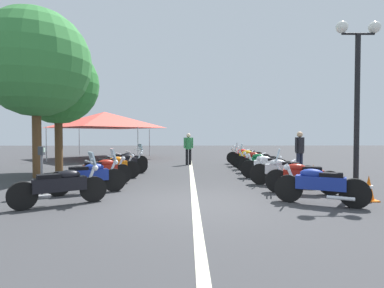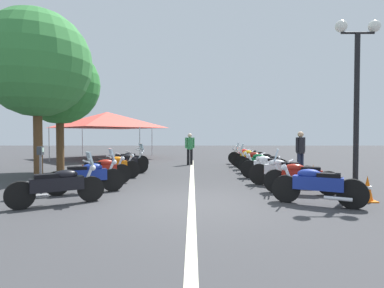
{
  "view_description": "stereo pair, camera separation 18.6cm",
  "coord_description": "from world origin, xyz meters",
  "px_view_note": "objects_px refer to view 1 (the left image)",
  "views": [
    {
      "loc": [
        -6.91,
        0.17,
        1.57
      ],
      "look_at": [
        4.67,
        0.0,
        1.25
      ],
      "focal_mm": 28.1,
      "sensor_mm": 36.0,
      "label": 1
    },
    {
      "loc": [
        -6.91,
        -0.01,
        1.57
      ],
      "look_at": [
        4.67,
        0.0,
        1.25
      ],
      "focal_mm": 28.1,
      "sensor_mm": 36.0,
      "label": 2
    }
  ],
  "objects_px": {
    "motorcycle_left_row_2": "(101,171)",
    "roadside_tree_0": "(36,63)",
    "traffic_cone_0": "(313,174)",
    "motorcycle_right_row_2": "(283,171)",
    "bystander_0": "(188,146)",
    "motorcycle_left_row_1": "(88,176)",
    "motorcycle_right_row_5": "(257,160)",
    "traffic_cone_1": "(369,189)",
    "parking_meter": "(42,162)",
    "roadside_tree_1": "(58,85)",
    "motorcycle_right_row_3": "(268,166)",
    "motorcycle_right_row_6": "(250,157)",
    "motorcycle_left_row_4": "(124,163)",
    "motorcycle_right_row_7": "(245,156)",
    "motorcycle_left_row_5": "(126,160)",
    "bystander_1": "(300,149)",
    "motorcycle_right_row_1": "(302,176)",
    "motorcycle_right_row_4": "(262,163)",
    "street_lamp_twin_globe": "(357,75)",
    "motorcycle_left_row_3": "(112,167)",
    "motorcycle_right_row_0": "(319,185)",
    "motorcycle_left_row_0": "(61,185)",
    "event_tent": "(105,120)"
  },
  "relations": [
    {
      "from": "motorcycle_left_row_0",
      "to": "motorcycle_right_row_2",
      "type": "relative_size",
      "value": 0.93
    },
    {
      "from": "parking_meter",
      "to": "event_tent",
      "type": "height_order",
      "value": "event_tent"
    },
    {
      "from": "motorcycle_right_row_0",
      "to": "motorcycle_right_row_3",
      "type": "relative_size",
      "value": 0.94
    },
    {
      "from": "motorcycle_right_row_6",
      "to": "parking_meter",
      "type": "distance_m",
      "value": 9.94
    },
    {
      "from": "motorcycle_right_row_3",
      "to": "roadside_tree_1",
      "type": "height_order",
      "value": "roadside_tree_1"
    },
    {
      "from": "motorcycle_left_row_3",
      "to": "motorcycle_right_row_6",
      "type": "height_order",
      "value": "motorcycle_right_row_6"
    },
    {
      "from": "motorcycle_left_row_5",
      "to": "motorcycle_right_row_7",
      "type": "relative_size",
      "value": 0.91
    },
    {
      "from": "street_lamp_twin_globe",
      "to": "motorcycle_left_row_4",
      "type": "bearing_deg",
      "value": 61.49
    },
    {
      "from": "motorcycle_left_row_1",
      "to": "roadside_tree_0",
      "type": "distance_m",
      "value": 5.69
    },
    {
      "from": "motorcycle_left_row_2",
      "to": "parking_meter",
      "type": "bearing_deg",
      "value": -148.35
    },
    {
      "from": "motorcycle_right_row_3",
      "to": "traffic_cone_1",
      "type": "xyz_separation_m",
      "value": [
        -3.75,
        -1.42,
        -0.17
      ]
    },
    {
      "from": "motorcycle_left_row_3",
      "to": "motorcycle_left_row_5",
      "type": "bearing_deg",
      "value": 67.03
    },
    {
      "from": "motorcycle_right_row_2",
      "to": "traffic_cone_1",
      "type": "xyz_separation_m",
      "value": [
        -2.16,
        -1.39,
        -0.17
      ]
    },
    {
      "from": "motorcycle_left_row_4",
      "to": "street_lamp_twin_globe",
      "type": "distance_m",
      "value": 8.68
    },
    {
      "from": "motorcycle_right_row_1",
      "to": "parking_meter",
      "type": "distance_m",
      "value": 6.9
    },
    {
      "from": "motorcycle_left_row_5",
      "to": "motorcycle_right_row_6",
      "type": "height_order",
      "value": "motorcycle_right_row_6"
    },
    {
      "from": "motorcycle_right_row_3",
      "to": "event_tent",
      "type": "relative_size",
      "value": 0.33
    },
    {
      "from": "motorcycle_right_row_2",
      "to": "motorcycle_left_row_1",
      "type": "bearing_deg",
      "value": 36.19
    },
    {
      "from": "motorcycle_left_row_5",
      "to": "roadside_tree_1",
      "type": "distance_m",
      "value": 4.31
    },
    {
      "from": "motorcycle_right_row_7",
      "to": "traffic_cone_1",
      "type": "relative_size",
      "value": 3.36
    },
    {
      "from": "motorcycle_left_row_1",
      "to": "motorcycle_left_row_4",
      "type": "distance_m",
      "value": 4.01
    },
    {
      "from": "motorcycle_right_row_0",
      "to": "motorcycle_right_row_5",
      "type": "relative_size",
      "value": 0.9
    },
    {
      "from": "motorcycle_left_row_5",
      "to": "bystander_0",
      "type": "bearing_deg",
      "value": 9.88
    },
    {
      "from": "motorcycle_right_row_6",
      "to": "traffic_cone_0",
      "type": "relative_size",
      "value": 3.36
    },
    {
      "from": "motorcycle_left_row_2",
      "to": "roadside_tree_0",
      "type": "bearing_deg",
      "value": 122.38
    },
    {
      "from": "motorcycle_left_row_4",
      "to": "motorcycle_right_row_7",
      "type": "bearing_deg",
      "value": 7.91
    },
    {
      "from": "motorcycle_left_row_2",
      "to": "motorcycle_left_row_1",
      "type": "bearing_deg",
      "value": -114.11
    },
    {
      "from": "motorcycle_right_row_0",
      "to": "roadside_tree_1",
      "type": "relative_size",
      "value": 0.34
    },
    {
      "from": "street_lamp_twin_globe",
      "to": "roadside_tree_1",
      "type": "distance_m",
      "value": 11.23
    },
    {
      "from": "motorcycle_right_row_4",
      "to": "motorcycle_right_row_5",
      "type": "bearing_deg",
      "value": -68.61
    },
    {
      "from": "motorcycle_left_row_3",
      "to": "bystander_0",
      "type": "relative_size",
      "value": 1.13
    },
    {
      "from": "motorcycle_left_row_1",
      "to": "parking_meter",
      "type": "height_order",
      "value": "parking_meter"
    },
    {
      "from": "motorcycle_right_row_7",
      "to": "motorcycle_left_row_2",
      "type": "bearing_deg",
      "value": 65.97
    },
    {
      "from": "motorcycle_left_row_4",
      "to": "motorcycle_right_row_6",
      "type": "xyz_separation_m",
      "value": [
        2.82,
        -5.69,
        0.02
      ]
    },
    {
      "from": "motorcycle_right_row_5",
      "to": "traffic_cone_1",
      "type": "xyz_separation_m",
      "value": [
        -6.5,
        -1.21,
        -0.17
      ]
    },
    {
      "from": "motorcycle_left_row_0",
      "to": "motorcycle_right_row_4",
      "type": "relative_size",
      "value": 0.95
    },
    {
      "from": "traffic_cone_0",
      "to": "bystander_1",
      "type": "bearing_deg",
      "value": -8.86
    },
    {
      "from": "traffic_cone_1",
      "to": "roadside_tree_1",
      "type": "relative_size",
      "value": 0.11
    },
    {
      "from": "motorcycle_left_row_4",
      "to": "motorcycle_right_row_7",
      "type": "xyz_separation_m",
      "value": [
        4.24,
        -5.74,
        0.01
      ]
    },
    {
      "from": "motorcycle_left_row_3",
      "to": "traffic_cone_1",
      "type": "distance_m",
      "value": 7.91
    },
    {
      "from": "motorcycle_left_row_3",
      "to": "motorcycle_right_row_1",
      "type": "height_order",
      "value": "motorcycle_right_row_1"
    },
    {
      "from": "motorcycle_right_row_2",
      "to": "bystander_0",
      "type": "bearing_deg",
      "value": -41.92
    },
    {
      "from": "motorcycle_right_row_1",
      "to": "motorcycle_right_row_6",
      "type": "bearing_deg",
      "value": -74.23
    },
    {
      "from": "motorcycle_right_row_3",
      "to": "traffic_cone_0",
      "type": "xyz_separation_m",
      "value": [
        -0.97,
        -1.25,
        -0.17
      ]
    },
    {
      "from": "motorcycle_right_row_1",
      "to": "motorcycle_right_row_4",
      "type": "height_order",
      "value": "motorcycle_right_row_1"
    },
    {
      "from": "motorcycle_right_row_4",
      "to": "parking_meter",
      "type": "bearing_deg",
      "value": 57.36
    },
    {
      "from": "roadside_tree_0",
      "to": "traffic_cone_0",
      "type": "bearing_deg",
      "value": -97.77
    },
    {
      "from": "motorcycle_right_row_6",
      "to": "motorcycle_right_row_1",
      "type": "bearing_deg",
      "value": 105.21
    },
    {
      "from": "motorcycle_right_row_4",
      "to": "bystander_0",
      "type": "xyz_separation_m",
      "value": [
        3.81,
        3.02,
        0.54
      ]
    },
    {
      "from": "traffic_cone_0",
      "to": "parking_meter",
      "type": "bearing_deg",
      "value": 104.55
    }
  ]
}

